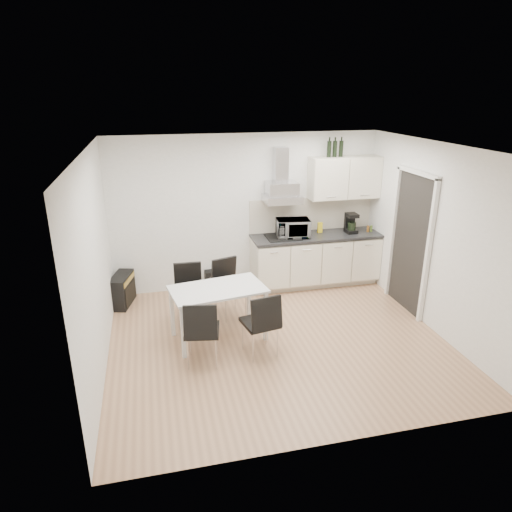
{
  "coord_description": "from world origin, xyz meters",
  "views": [
    {
      "loc": [
        -1.55,
        -5.28,
        3.26
      ],
      "look_at": [
        -0.2,
        0.43,
        1.1
      ],
      "focal_mm": 32.0,
      "sensor_mm": 36.0,
      "label": 1
    }
  ],
  "objects": [
    {
      "name": "wall_right",
      "position": [
        2.25,
        0.0,
        1.3
      ],
      "size": [
        0.1,
        4.0,
        2.6
      ],
      "primitive_type": "cube",
      "color": "white",
      "rests_on": "ground"
    },
    {
      "name": "dining_table",
      "position": [
        -0.77,
        0.26,
        0.65
      ],
      "size": [
        1.34,
        0.9,
        0.75
      ],
      "rotation": [
        0.0,
        0.0,
        0.17
      ],
      "color": "white",
      "rests_on": "ground"
    },
    {
      "name": "ceiling",
      "position": [
        0.0,
        0.0,
        2.6
      ],
      "size": [
        4.5,
        4.5,
        0.0
      ],
      "primitive_type": "plane",
      "color": "white",
      "rests_on": "wall_back"
    },
    {
      "name": "guitar_amp",
      "position": [
        -2.1,
        1.65,
        0.25
      ],
      "size": [
        0.4,
        0.64,
        0.5
      ],
      "rotation": [
        0.0,
        0.0,
        -0.26
      ],
      "color": "black",
      "rests_on": "ground"
    },
    {
      "name": "chair_near_right",
      "position": [
        -0.32,
        -0.26,
        0.44
      ],
      "size": [
        0.53,
        0.57,
        0.88
      ],
      "primitive_type": null,
      "rotation": [
        0.0,
        0.0,
        0.19
      ],
      "color": "black",
      "rests_on": "ground"
    },
    {
      "name": "wall_back",
      "position": [
        0.0,
        2.0,
        1.3
      ],
      "size": [
        4.5,
        0.1,
        2.6
      ],
      "primitive_type": "cube",
      "color": "white",
      "rests_on": "ground"
    },
    {
      "name": "doorway",
      "position": [
        2.21,
        0.55,
        1.05
      ],
      "size": [
        0.08,
        1.04,
        2.1
      ],
      "primitive_type": "cube",
      "color": "white",
      "rests_on": "ground"
    },
    {
      "name": "kitchenette",
      "position": [
        1.19,
        1.73,
        0.83
      ],
      "size": [
        2.22,
        0.64,
        2.52
      ],
      "color": "beige",
      "rests_on": "ground"
    },
    {
      "name": "wall_front",
      "position": [
        0.0,
        -2.0,
        1.3
      ],
      "size": [
        4.5,
        0.1,
        2.6
      ],
      "primitive_type": "cube",
      "color": "white",
      "rests_on": "ground"
    },
    {
      "name": "wall_left",
      "position": [
        -2.25,
        0.0,
        1.3
      ],
      "size": [
        0.1,
        4.0,
        2.6
      ],
      "primitive_type": "cube",
      "color": "white",
      "rests_on": "ground"
    },
    {
      "name": "ground",
      "position": [
        0.0,
        0.0,
        0.0
      ],
      "size": [
        4.5,
        4.5,
        0.0
      ],
      "primitive_type": "plane",
      "color": "tan",
      "rests_on": "ground"
    },
    {
      "name": "chair_near_left",
      "position": [
        -1.06,
        -0.29,
        0.44
      ],
      "size": [
        0.52,
        0.57,
        0.88
      ],
      "primitive_type": null,
      "rotation": [
        0.0,
        0.0,
        -0.18
      ],
      "color": "black",
      "rests_on": "ground"
    },
    {
      "name": "chair_far_right",
      "position": [
        -0.5,
        0.87,
        0.44
      ],
      "size": [
        0.57,
        0.61,
        0.88
      ],
      "primitive_type": null,
      "rotation": [
        0.0,
        0.0,
        3.45
      ],
      "color": "black",
      "rests_on": "ground"
    },
    {
      "name": "chair_far_left",
      "position": [
        -1.11,
        0.8,
        0.44
      ],
      "size": [
        0.46,
        0.52,
        0.88
      ],
      "primitive_type": null,
      "rotation": [
        0.0,
        0.0,
        3.11
      ],
      "color": "black",
      "rests_on": "ground"
    },
    {
      "name": "floor_speaker",
      "position": [
        -0.65,
        1.9,
        0.17
      ],
      "size": [
        0.21,
        0.19,
        0.34
      ],
      "primitive_type": "cube",
      "rotation": [
        0.0,
        0.0,
        0.03
      ],
      "color": "black",
      "rests_on": "ground"
    }
  ]
}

